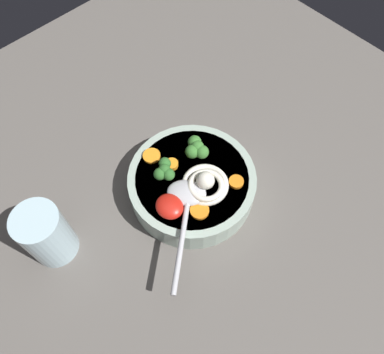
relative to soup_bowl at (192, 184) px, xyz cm
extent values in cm
cube|color=#5B5651|center=(1.76, -2.15, -4.52)|extent=(107.81, 107.81, 4.05)
cylinder|color=#9EB2A3|center=(0.00, 0.00, -0.08)|extent=(20.42, 20.42, 4.82)
cylinder|color=#B27A33|center=(0.00, 0.00, 0.11)|extent=(17.97, 17.97, 4.44)
torus|color=silver|center=(2.57, 0.37, 2.84)|extent=(7.32, 7.32, 1.01)
torus|color=silver|center=(3.04, 0.05, 3.64)|extent=(7.84, 7.84, 0.91)
sphere|color=silver|center=(2.57, 0.37, 4.15)|extent=(2.84, 2.84, 2.84)
ellipsoid|color=#B7B7BC|center=(2.25, -2.78, 3.13)|extent=(7.43, 7.20, 1.60)
cylinder|color=#B7B7BC|center=(6.97, -8.61, 3.13)|extent=(10.06, 12.16, 0.80)
ellipsoid|color=red|center=(1.45, -6.24, 3.32)|extent=(4.40, 3.96, 1.98)
cylinder|color=#7A9E60|center=(-2.45, 3.42, 2.93)|extent=(1.12, 1.12, 1.20)
sphere|color=#38752D|center=(-2.45, 3.42, 4.62)|extent=(2.19, 2.19, 2.19)
sphere|color=#38752D|center=(-1.35, 3.42, 4.42)|extent=(2.19, 2.19, 2.19)
sphere|color=#38752D|center=(-3.44, 3.82, 4.52)|extent=(2.19, 2.19, 2.19)
sphere|color=#38752D|center=(-2.45, 2.33, 4.46)|extent=(2.19, 2.19, 2.19)
cylinder|color=#7A9E60|center=(-2.98, -2.99, 2.86)|extent=(0.98, 0.98, 1.05)
sphere|color=#2D6628|center=(-2.98, -2.99, 4.34)|extent=(1.92, 1.92, 1.92)
sphere|color=#2D6628|center=(-2.02, -2.99, 4.17)|extent=(1.92, 1.92, 1.92)
sphere|color=#2D6628|center=(-3.86, -2.64, 4.25)|extent=(1.92, 1.92, 1.92)
sphere|color=#2D6628|center=(-2.98, -3.95, 4.20)|extent=(1.92, 1.92, 1.92)
cylinder|color=orange|center=(5.06, -3.23, 2.61)|extent=(2.88, 2.88, 0.56)
cylinder|color=orange|center=(-7.25, -2.15, 2.56)|extent=(2.85, 2.85, 0.46)
cylinder|color=orange|center=(5.46, 4.29, 2.63)|extent=(2.33, 2.33, 0.60)
cylinder|color=orange|center=(-3.73, -0.90, 2.73)|extent=(2.05, 2.05, 0.80)
cylinder|color=silver|center=(-7.30, -21.95, 2.82)|extent=(6.79, 6.79, 10.62)
camera|label=1|loc=(21.72, -20.47, 55.46)|focal=36.30mm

